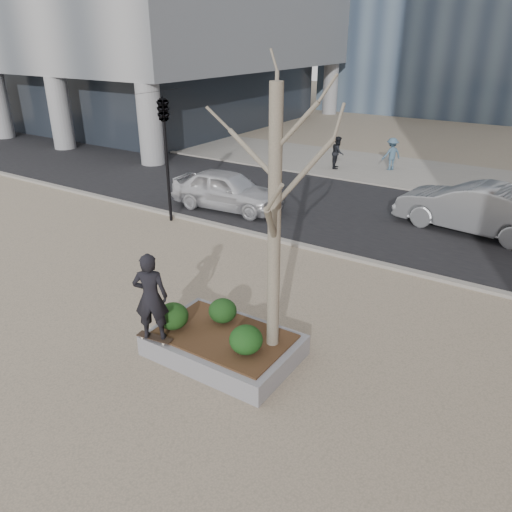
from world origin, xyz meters
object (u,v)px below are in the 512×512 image
Objects in this scene: police_car at (227,190)px; planter at (224,345)px; skateboarder at (151,297)px; skateboard at (155,338)px.

planter is at bearing -149.02° from police_car.
skateboarder is 0.43× the size of police_car.
police_car reaches higher than skateboard.
skateboarder is at bearing -141.34° from planter.
police_car is at bearing 125.55° from planter.
skateboarder is (-1.10, -0.88, 1.23)m from planter.
skateboard is 0.97m from skateboarder.
police_car is (-5.54, 7.76, 0.53)m from planter.
skateboarder reaches higher than police_car.
planter is 3.85× the size of skateboard.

